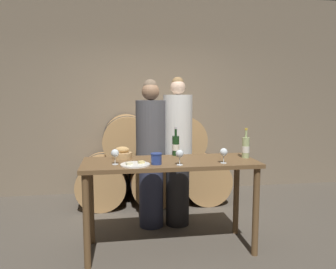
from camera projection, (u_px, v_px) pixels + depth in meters
name	position (u px, v px, depth m)	size (l,w,h in m)	color
ground_plane	(170.00, 248.00, 3.41)	(10.00, 10.00, 0.00)	#564F44
stone_wall_back	(148.00, 94.00, 5.36)	(10.00, 0.12, 3.20)	#7F705B
barrel_stack	(153.00, 162.00, 4.92)	(2.21, 0.92, 1.31)	tan
tasting_table	(170.00, 174.00, 3.31)	(1.75, 0.65, 0.93)	brown
person_left	(151.00, 153.00, 3.91)	(0.36, 0.36, 1.77)	#2D334C
person_right	(178.00, 151.00, 3.95)	(0.35, 0.35, 1.80)	#232326
wine_bottle_red	(176.00, 145.00, 3.58)	(0.08, 0.08, 0.31)	#193819
wine_bottle_white	(246.00, 147.00, 3.44)	(0.08, 0.08, 0.31)	#ADBC7F
blue_crock	(156.00, 158.00, 3.12)	(0.11, 0.11, 0.11)	navy
bread_basket	(122.00, 154.00, 3.40)	(0.20, 0.20, 0.13)	tan
cheese_plate	(135.00, 165.00, 3.07)	(0.28, 0.28, 0.04)	white
wine_glass_far_left	(115.00, 154.00, 3.10)	(0.08, 0.08, 0.15)	white
wine_glass_left	(180.00, 154.00, 3.07)	(0.08, 0.08, 0.15)	white
wine_glass_center	(224.00, 152.00, 3.16)	(0.08, 0.08, 0.15)	white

